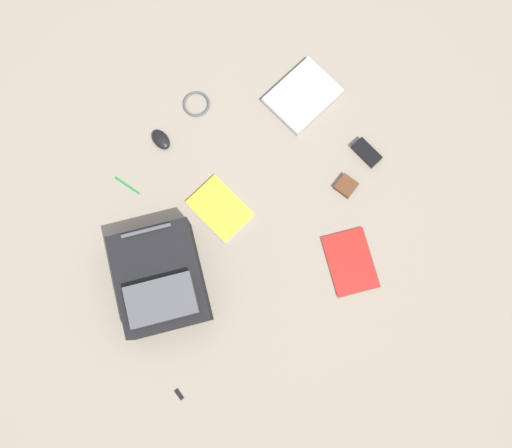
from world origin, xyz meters
name	(u,v)px	position (x,y,z in m)	size (l,w,h in m)	color
ground_plane	(245,224)	(0.00, 0.00, 0.00)	(4.20, 4.20, 0.00)	gray
backpack	(160,281)	(-0.42, -0.09, 0.09)	(0.41, 0.47, 0.22)	black
laptop	(303,96)	(0.48, 0.42, 0.02)	(0.36, 0.32, 0.03)	#929296
book_comic	(220,209)	(-0.07, 0.11, 0.01)	(0.25, 0.30, 0.02)	silver
book_manual	(351,262)	(0.34, -0.34, 0.01)	(0.23, 0.29, 0.02)	silver
computer_mouse	(161,140)	(-0.18, 0.50, 0.02)	(0.07, 0.10, 0.04)	black
cable_coil	(196,104)	(0.03, 0.59, 0.01)	(0.12, 0.12, 0.01)	#4C4C51
power_brick	(367,153)	(0.62, 0.06, 0.02)	(0.06, 0.13, 0.03)	black
pen_black	(127,185)	(-0.40, 0.37, 0.00)	(0.01, 0.01, 0.13)	#198C33
earbud_pouch	(346,186)	(0.47, -0.03, 0.01)	(0.08, 0.08, 0.03)	#59331E
usb_stick	(179,394)	(-0.54, -0.53, 0.00)	(0.02, 0.05, 0.01)	black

